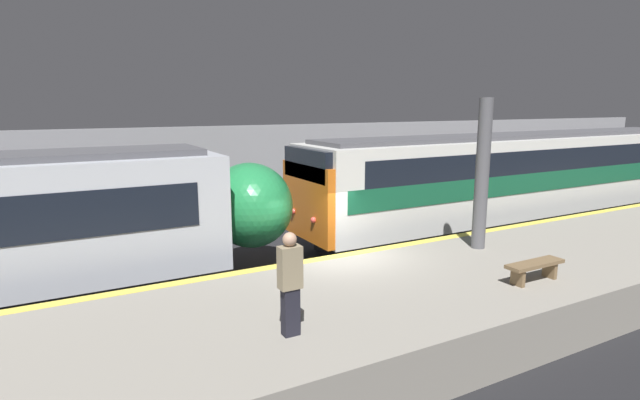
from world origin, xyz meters
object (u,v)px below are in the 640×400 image
(person_waiting, at_px, (290,281))
(platform_bench, at_px, (535,267))
(train_boxy, at_px, (521,180))
(support_pillar_near, at_px, (482,175))

(person_waiting, height_order, platform_bench, person_waiting)
(train_boxy, relative_size, person_waiting, 11.01)
(train_boxy, bearing_deg, person_waiting, -154.61)
(train_boxy, height_order, platform_bench, train_boxy)
(support_pillar_near, distance_m, platform_bench, 3.17)
(support_pillar_near, bearing_deg, person_waiting, -161.47)
(platform_bench, bearing_deg, train_boxy, 41.27)
(train_boxy, distance_m, person_waiting, 14.79)
(support_pillar_near, relative_size, platform_bench, 2.69)
(person_waiting, bearing_deg, train_boxy, 25.39)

